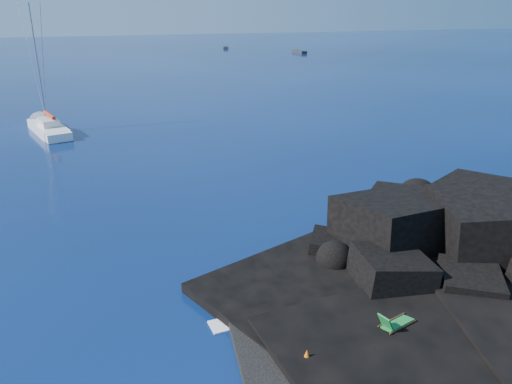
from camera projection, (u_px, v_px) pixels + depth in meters
ground at (235, 372)px, 17.40m from camera, size 400.00×400.00×0.00m
headland at (481, 273)px, 23.77m from camera, size 24.00×24.00×3.60m
beach at (344, 339)px, 19.12m from camera, size 9.08×6.86×0.70m
surf_foam at (309, 279)px, 23.27m from camera, size 10.00×8.00×0.06m
sailboat at (49, 133)px, 49.45m from camera, size 5.66×11.86×12.21m
deck_chair at (398, 319)px, 18.84m from camera, size 1.68×1.10×1.06m
towel at (292, 337)px, 18.61m from camera, size 2.10×1.84×0.05m
sunbather at (292, 334)px, 18.56m from camera, size 1.62×1.29×0.22m
marker_cone at (307, 356)px, 17.22m from camera, size 0.40×0.40×0.55m
distant_boat_a at (226, 48)px, 141.14m from camera, size 2.41×4.51×0.58m
distant_boat_b at (299, 53)px, 128.10m from camera, size 2.26×5.19×0.67m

